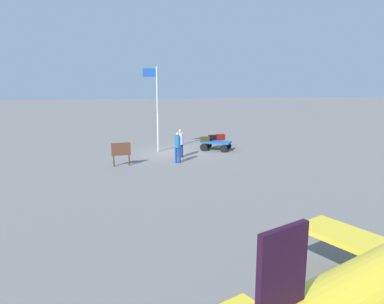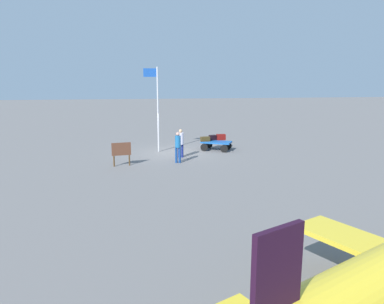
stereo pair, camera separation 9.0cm
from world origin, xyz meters
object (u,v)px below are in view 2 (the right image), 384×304
at_px(luggage_cart, 216,144).
at_px(suitcase_dark, 215,138).
at_px(suitcase_maroon, 221,137).
at_px(worker_trailing, 181,141).
at_px(suitcase_grey, 205,139).
at_px(worker_lead, 178,145).
at_px(flagpole, 156,103).
at_px(suitcase_olive, 213,138).
at_px(signboard, 121,151).

height_order(luggage_cart, suitcase_dark, suitcase_dark).
xyz_separation_m(suitcase_maroon, worker_trailing, (3.03, 2.44, 0.23)).
relative_size(suitcase_grey, suitcase_maroon, 1.09).
bearing_deg(suitcase_maroon, worker_lead, 49.02).
height_order(suitcase_grey, suitcase_maroon, suitcase_maroon).
relative_size(worker_trailing, flagpole, 0.32).
bearing_deg(luggage_cart, suitcase_maroon, -129.38).
xyz_separation_m(suitcase_maroon, flagpole, (4.34, 0.50, 2.37)).
distance_m(suitcase_dark, suitcase_maroon, 0.44).
bearing_deg(flagpole, suitcase_maroon, -173.48).
relative_size(suitcase_maroon, worker_lead, 0.34).
distance_m(suitcase_olive, worker_lead, 4.79).
bearing_deg(suitcase_olive, suitcase_grey, 36.56).
relative_size(suitcase_olive, signboard, 0.42).
bearing_deg(worker_lead, suitcase_grey, -122.35).
xyz_separation_m(suitcase_dark, worker_trailing, (2.62, 2.60, 0.28)).
height_order(suitcase_grey, signboard, signboard).
bearing_deg(worker_lead, suitcase_dark, -126.20).
bearing_deg(worker_trailing, suitcase_maroon, -141.11).
relative_size(suitcase_grey, signboard, 0.50).
height_order(luggage_cart, flagpole, flagpole).
distance_m(suitcase_dark, worker_lead, 4.97).
relative_size(suitcase_dark, flagpole, 0.11).
bearing_deg(luggage_cart, flagpole, -0.80).
bearing_deg(worker_trailing, suitcase_dark, -135.18).
xyz_separation_m(suitcase_olive, suitcase_dark, (-0.15, -0.12, -0.03)).
xyz_separation_m(suitcase_grey, worker_lead, (2.18, 3.44, 0.27)).
distance_m(suitcase_grey, worker_lead, 4.08).
xyz_separation_m(suitcase_grey, suitcase_maroon, (-1.16, -0.40, 0.04)).
bearing_deg(worker_trailing, signboard, 26.44).
distance_m(suitcase_olive, suitcase_dark, 0.19).
xyz_separation_m(worker_trailing, signboard, (3.44, 1.71, -0.17)).
height_order(suitcase_olive, flagpole, flagpole).
height_order(luggage_cart, suitcase_olive, suitcase_olive).
xyz_separation_m(luggage_cart, suitcase_dark, (-0.04, -0.71, 0.30)).
relative_size(suitcase_olive, suitcase_dark, 0.93).
bearing_deg(worker_trailing, luggage_cart, -143.71).
bearing_deg(signboard, suitcase_dark, -144.55).
bearing_deg(suitcase_maroon, suitcase_grey, 19.20).
distance_m(worker_trailing, flagpole, 3.18).
xyz_separation_m(worker_lead, signboard, (3.13, 0.31, -0.17)).
relative_size(luggage_cart, suitcase_maroon, 3.67).
distance_m(suitcase_olive, worker_trailing, 3.51).
height_order(suitcase_grey, suitcase_dark, suitcase_grey).
bearing_deg(signboard, luggage_cart, -149.08).
xyz_separation_m(worker_trailing, flagpole, (1.31, -1.95, 2.14)).
bearing_deg(suitcase_olive, suitcase_dark, -141.63).
distance_m(suitcase_grey, worker_trailing, 2.78).
bearing_deg(suitcase_maroon, signboard, 32.71).
xyz_separation_m(suitcase_olive, flagpole, (3.79, 0.54, 2.40)).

